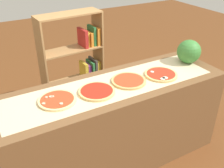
% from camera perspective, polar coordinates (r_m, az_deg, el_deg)
% --- Properties ---
extents(ground_plane, '(12.00, 12.00, 0.00)m').
position_cam_1_polar(ground_plane, '(2.89, -0.00, -16.13)').
color(ground_plane, brown).
extents(counter, '(2.22, 0.67, 0.90)m').
position_cam_1_polar(counter, '(2.58, -0.00, -9.12)').
color(counter, brown).
rests_on(counter, ground_plane).
extents(parchment_paper, '(1.96, 0.49, 0.00)m').
position_cam_1_polar(parchment_paper, '(2.33, -0.00, -0.41)').
color(parchment_paper, beige).
rests_on(parchment_paper, counter).
extents(pizza_mushroom_0, '(0.31, 0.31, 0.03)m').
position_cam_1_polar(pizza_mushroom_0, '(2.16, -11.92, -3.39)').
color(pizza_mushroom_0, '#E5C17F').
rests_on(pizza_mushroom_0, parchment_paper).
extents(pizza_plain_1, '(0.31, 0.31, 0.02)m').
position_cam_1_polar(pizza_plain_1, '(2.23, -3.35, -1.61)').
color(pizza_plain_1, '#DBB26B').
rests_on(pizza_plain_1, parchment_paper).
extents(pizza_plain_2, '(0.32, 0.32, 0.02)m').
position_cam_1_polar(pizza_plain_2, '(2.39, 3.66, 0.72)').
color(pizza_plain_2, tan).
rests_on(pizza_plain_2, parchment_paper).
extents(pizza_mozzarella_3, '(0.31, 0.31, 0.03)m').
position_cam_1_polar(pizza_mozzarella_3, '(2.54, 10.65, 2.08)').
color(pizza_mozzarella_3, '#DBB26B').
rests_on(pizza_mozzarella_3, parchment_paper).
extents(watermelon, '(0.25, 0.25, 0.25)m').
position_cam_1_polar(watermelon, '(2.85, 16.46, 6.82)').
color(watermelon, '#387A33').
rests_on(watermelon, counter).
extents(bookshelf, '(0.79, 0.31, 1.31)m').
position_cam_1_polar(bookshelf, '(3.39, -6.93, 3.39)').
color(bookshelf, '#A87A47').
rests_on(bookshelf, ground_plane).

